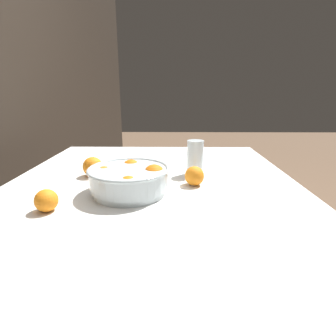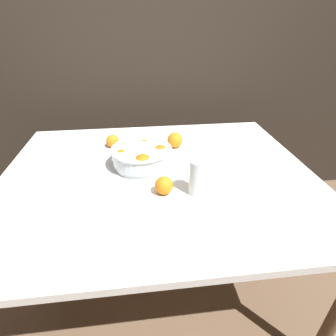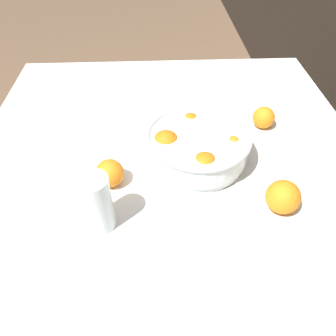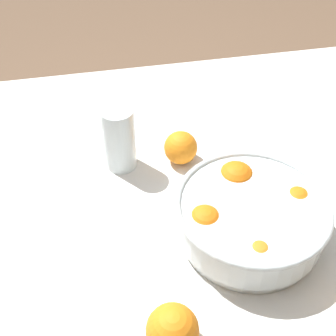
# 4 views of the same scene
# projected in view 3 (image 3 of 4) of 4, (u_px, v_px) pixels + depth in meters

# --- Properties ---
(ground_plane) EXTENTS (12.00, 12.00, 0.00)m
(ground_plane) POSITION_uv_depth(u_px,v_px,m) (171.00, 301.00, 1.38)
(ground_plane) COLOR brown
(dining_table) EXTENTS (1.40, 1.14, 0.73)m
(dining_table) POSITION_uv_depth(u_px,v_px,m) (172.00, 194.00, 0.91)
(dining_table) COLOR white
(dining_table) RESTS_ON ground_plane
(fruit_bowl) EXTENTS (0.28, 0.28, 0.10)m
(fruit_bowl) POSITION_uv_depth(u_px,v_px,m) (197.00, 146.00, 0.89)
(fruit_bowl) COLOR silver
(fruit_bowl) RESTS_ON dining_table
(juice_glass) EXTENTS (0.07, 0.07, 0.15)m
(juice_glass) POSITION_uv_depth(u_px,v_px,m) (97.00, 205.00, 0.72)
(juice_glass) COLOR #F4A314
(juice_glass) RESTS_ON dining_table
(orange_loose_near_bowl) EXTENTS (0.07, 0.07, 0.07)m
(orange_loose_near_bowl) POSITION_uv_depth(u_px,v_px,m) (264.00, 118.00, 1.02)
(orange_loose_near_bowl) COLOR orange
(orange_loose_near_bowl) RESTS_ON dining_table
(orange_loose_front) EXTENTS (0.07, 0.07, 0.07)m
(orange_loose_front) POSITION_uv_depth(u_px,v_px,m) (110.00, 173.00, 0.83)
(orange_loose_front) COLOR orange
(orange_loose_front) RESTS_ON dining_table
(orange_loose_aside) EXTENTS (0.08, 0.08, 0.08)m
(orange_loose_aside) POSITION_uv_depth(u_px,v_px,m) (283.00, 197.00, 0.77)
(orange_loose_aside) COLOR orange
(orange_loose_aside) RESTS_ON dining_table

